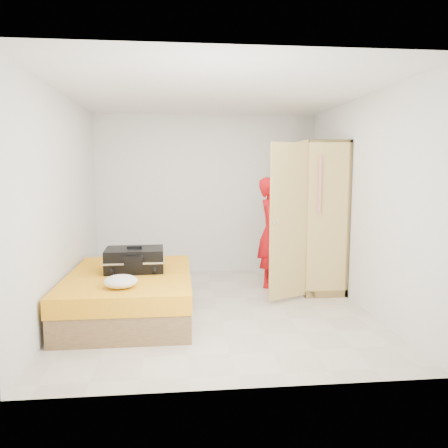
{
  "coord_description": "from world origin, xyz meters",
  "views": [
    {
      "loc": [
        -0.46,
        -5.21,
        1.71
      ],
      "look_at": [
        0.13,
        0.46,
        1.0
      ],
      "focal_mm": 35.0,
      "sensor_mm": 36.0,
      "label": 1
    }
  ],
  "objects": [
    {
      "name": "wardrobe",
      "position": [
        1.45,
        0.84,
        1.0
      ],
      "size": [
        1.12,
        1.42,
        2.1
      ],
      "color": "tan",
      "rests_on": "ground"
    },
    {
      "name": "room",
      "position": [
        0.0,
        0.0,
        1.3
      ],
      "size": [
        4.0,
        4.02,
        2.6
      ],
      "color": "beige",
      "rests_on": "ground"
    },
    {
      "name": "pillow",
      "position": [
        -1.02,
        0.75,
        0.55
      ],
      "size": [
        0.53,
        0.28,
        0.09
      ],
      "primitive_type": "cube",
      "rotation": [
        0.0,
        0.0,
        0.03
      ],
      "color": "white",
      "rests_on": "bed"
    },
    {
      "name": "bed",
      "position": [
        -1.05,
        -0.1,
        0.25
      ],
      "size": [
        1.42,
        2.02,
        0.5
      ],
      "color": "olive",
      "rests_on": "ground"
    },
    {
      "name": "round_cushion",
      "position": [
        -1.07,
        -0.73,
        0.57
      ],
      "size": [
        0.35,
        0.35,
        0.13
      ],
      "primitive_type": "ellipsoid",
      "color": "white",
      "rests_on": "bed"
    },
    {
      "name": "person",
      "position": [
        0.89,
        1.02,
        0.8
      ],
      "size": [
        0.56,
        0.68,
        1.6
      ],
      "primitive_type": "imported",
      "rotation": [
        0.0,
        0.0,
        1.23
      ],
      "color": "red",
      "rests_on": "ground"
    },
    {
      "name": "suitcase",
      "position": [
        -1.0,
        0.02,
        0.64
      ],
      "size": [
        0.72,
        0.55,
        0.3
      ],
      "rotation": [
        0.0,
        0.0,
        0.04
      ],
      "color": "black",
      "rests_on": "bed"
    }
  ]
}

